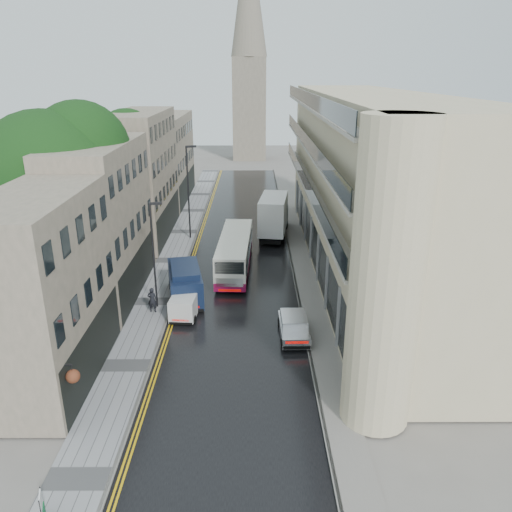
{
  "coord_description": "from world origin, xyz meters",
  "views": [
    {
      "loc": [
        1.29,
        -13.23,
        15.63
      ],
      "look_at": [
        1.43,
        18.0,
        4.02
      ],
      "focal_mm": 35.0,
      "sensor_mm": 36.0,
      "label": 1
    }
  ],
  "objects_px": {
    "lamp_post_near": "(154,257)",
    "estate_sign": "(42,507)",
    "tree_near": "(53,206)",
    "lamp_post_far": "(188,193)",
    "silver_hatchback": "(283,337)",
    "pedestrian": "(152,300)",
    "white_van": "(171,311)",
    "white_lorry": "(261,221)",
    "navy_van": "(172,293)",
    "cream_bus": "(218,266)",
    "tree_far": "(109,178)"
  },
  "relations": [
    {
      "from": "tree_far",
      "to": "white_van",
      "type": "height_order",
      "value": "tree_far"
    },
    {
      "from": "cream_bus",
      "to": "lamp_post_near",
      "type": "xyz_separation_m",
      "value": [
        -4.0,
        -4.33,
        2.39
      ]
    },
    {
      "from": "tree_near",
      "to": "cream_bus",
      "type": "bearing_deg",
      "value": 13.95
    },
    {
      "from": "tree_near",
      "to": "silver_hatchback",
      "type": "xyz_separation_m",
      "value": [
        15.52,
        -7.07,
        -6.2
      ]
    },
    {
      "from": "cream_bus",
      "to": "navy_van",
      "type": "height_order",
      "value": "cream_bus"
    },
    {
      "from": "cream_bus",
      "to": "navy_van",
      "type": "bearing_deg",
      "value": -116.87
    },
    {
      "from": "navy_van",
      "to": "lamp_post_near",
      "type": "distance_m",
      "value": 2.79
    },
    {
      "from": "white_lorry",
      "to": "silver_hatchback",
      "type": "distance_m",
      "value": 19.99
    },
    {
      "from": "white_van",
      "to": "lamp_post_far",
      "type": "relative_size",
      "value": 0.42
    },
    {
      "from": "tree_near",
      "to": "lamp_post_far",
      "type": "distance_m",
      "value": 15.88
    },
    {
      "from": "cream_bus",
      "to": "pedestrian",
      "type": "xyz_separation_m",
      "value": [
        -4.13,
        -5.19,
        -0.44
      ]
    },
    {
      "from": "lamp_post_far",
      "to": "silver_hatchback",
      "type": "bearing_deg",
      "value": -88.47
    },
    {
      "from": "tree_near",
      "to": "estate_sign",
      "type": "bearing_deg",
      "value": -72.74
    },
    {
      "from": "cream_bus",
      "to": "estate_sign",
      "type": "xyz_separation_m",
      "value": [
        -5.0,
        -22.03,
        -0.78
      ]
    },
    {
      "from": "silver_hatchback",
      "to": "lamp_post_near",
      "type": "height_order",
      "value": "lamp_post_near"
    },
    {
      "from": "navy_van",
      "to": "lamp_post_near",
      "type": "bearing_deg",
      "value": 140.02
    },
    {
      "from": "navy_van",
      "to": "silver_hatchback",
      "type": "bearing_deg",
      "value": -44.57
    },
    {
      "from": "tree_near",
      "to": "white_lorry",
      "type": "distance_m",
      "value": 19.92
    },
    {
      "from": "tree_near",
      "to": "lamp_post_far",
      "type": "height_order",
      "value": "tree_near"
    },
    {
      "from": "silver_hatchback",
      "to": "white_van",
      "type": "distance_m",
      "value": 7.88
    },
    {
      "from": "cream_bus",
      "to": "white_van",
      "type": "height_order",
      "value": "cream_bus"
    },
    {
      "from": "lamp_post_near",
      "to": "estate_sign",
      "type": "distance_m",
      "value": 18.01
    },
    {
      "from": "white_lorry",
      "to": "lamp_post_near",
      "type": "relative_size",
      "value": 1.09
    },
    {
      "from": "white_lorry",
      "to": "lamp_post_near",
      "type": "xyz_separation_m",
      "value": [
        -7.45,
        -14.45,
        1.7
      ]
    },
    {
      "from": "navy_van",
      "to": "lamp_post_far",
      "type": "relative_size",
      "value": 0.61
    },
    {
      "from": "cream_bus",
      "to": "white_lorry",
      "type": "relative_size",
      "value": 1.3
    },
    {
      "from": "tree_far",
      "to": "silver_hatchback",
      "type": "distance_m",
      "value": 25.78
    },
    {
      "from": "white_van",
      "to": "estate_sign",
      "type": "xyz_separation_m",
      "value": [
        -2.34,
        -15.47,
        -0.2
      ]
    },
    {
      "from": "pedestrian",
      "to": "lamp_post_far",
      "type": "height_order",
      "value": "lamp_post_far"
    },
    {
      "from": "white_van",
      "to": "cream_bus",
      "type": "bearing_deg",
      "value": 72.51
    },
    {
      "from": "silver_hatchback",
      "to": "tree_near",
      "type": "bearing_deg",
      "value": 154.29
    },
    {
      "from": "navy_van",
      "to": "tree_far",
      "type": "bearing_deg",
      "value": 106.11
    },
    {
      "from": "white_van",
      "to": "white_lorry",
      "type": "bearing_deg",
      "value": 74.46
    },
    {
      "from": "tree_near",
      "to": "white_lorry",
      "type": "height_order",
      "value": "tree_near"
    },
    {
      "from": "tree_far",
      "to": "lamp_post_far",
      "type": "relative_size",
      "value": 1.39
    },
    {
      "from": "tree_far",
      "to": "navy_van",
      "type": "height_order",
      "value": "tree_far"
    },
    {
      "from": "silver_hatchback",
      "to": "pedestrian",
      "type": "relative_size",
      "value": 2.17
    },
    {
      "from": "white_lorry",
      "to": "navy_van",
      "type": "bearing_deg",
      "value": -104.98
    },
    {
      "from": "white_lorry",
      "to": "tree_far",
      "type": "bearing_deg",
      "value": -173.16
    },
    {
      "from": "tree_near",
      "to": "navy_van",
      "type": "distance_m",
      "value": 10.15
    },
    {
      "from": "silver_hatchback",
      "to": "white_van",
      "type": "relative_size",
      "value": 1.03
    },
    {
      "from": "cream_bus",
      "to": "tree_far",
      "type": "bearing_deg",
      "value": 138.55
    },
    {
      "from": "tree_far",
      "to": "cream_bus",
      "type": "xyz_separation_m",
      "value": [
        10.7,
        -10.27,
        -4.78
      ]
    },
    {
      "from": "cream_bus",
      "to": "estate_sign",
      "type": "bearing_deg",
      "value": -100.4
    },
    {
      "from": "navy_van",
      "to": "lamp_post_far",
      "type": "xyz_separation_m",
      "value": [
        -0.71,
        16.07,
        3.18
      ]
    },
    {
      "from": "silver_hatchback",
      "to": "pedestrian",
      "type": "bearing_deg",
      "value": 150.74
    },
    {
      "from": "white_van",
      "to": "estate_sign",
      "type": "distance_m",
      "value": 15.64
    },
    {
      "from": "tree_far",
      "to": "lamp_post_near",
      "type": "relative_size",
      "value": 1.67
    },
    {
      "from": "lamp_post_near",
      "to": "white_lorry",
      "type": "bearing_deg",
      "value": 50.2
    },
    {
      "from": "pedestrian",
      "to": "white_lorry",
      "type": "bearing_deg",
      "value": -109.96
    }
  ]
}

